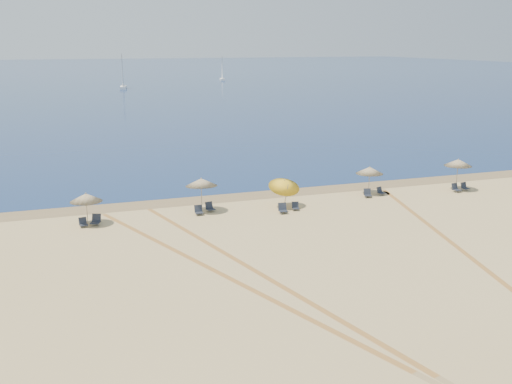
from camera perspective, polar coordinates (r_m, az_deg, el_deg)
ground at (r=26.98m, az=14.16°, el=-12.67°), size 160.00×160.00×0.00m
ocean at (r=245.64m, az=-15.89°, el=10.91°), size 500.00×500.00×0.00m
wet_sand at (r=47.57m, az=-1.55°, el=-0.39°), size 500.00×500.00×0.00m
umbrella_1 at (r=41.30m, az=-16.00°, el=-0.51°), size 2.15×2.15×2.24m
umbrella_2 at (r=42.96m, az=-5.27°, el=0.94°), size 2.31×2.34×2.52m
umbrella_3 at (r=43.98m, az=2.75°, el=0.77°), size 2.32×2.36×2.49m
umbrella_4 at (r=48.73m, az=10.84°, el=2.06°), size 2.19×2.19×2.29m
umbrella_5 at (r=51.83m, az=18.82°, el=2.69°), size 2.25×2.25×2.66m
chair_1 at (r=41.33m, az=-16.25°, el=-2.85°), size 0.59×0.66×0.62m
chair_2 at (r=41.50m, az=-15.11°, el=-2.63°), size 0.83×0.88×0.73m
chair_3 at (r=42.62m, az=-5.52°, el=-1.79°), size 0.57×0.66×0.67m
chair_4 at (r=43.40m, az=-4.45°, el=-1.47°), size 0.68×0.76×0.67m
chair_5 at (r=42.86m, az=2.58°, el=-1.61°), size 0.66×0.75×0.72m
chair_6 at (r=43.67m, az=3.81°, el=-1.40°), size 0.62×0.68×0.60m
chair_7 at (r=48.00m, az=10.66°, el=-0.14°), size 0.71×0.77×0.67m
chair_8 at (r=48.97m, az=11.86°, el=0.06°), size 0.69×0.74×0.63m
chair_9 at (r=51.54m, az=18.63°, el=0.36°), size 0.72×0.80×0.71m
chair_10 at (r=52.37m, az=19.38°, el=0.47°), size 0.60×0.68×0.65m
sailboat_0 at (r=193.05m, az=-3.27°, el=11.33°), size 2.19×5.25×7.59m
sailboat_1 at (r=161.88m, az=-12.66°, el=10.60°), size 2.47×6.14×8.89m
tire_tracks at (r=34.25m, az=5.05°, el=-6.35°), size 50.16×36.91×0.00m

